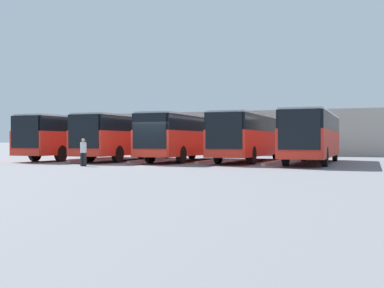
% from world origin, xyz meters
% --- Properties ---
extents(ground_plane, '(600.00, 600.00, 0.00)m').
position_xyz_m(ground_plane, '(0.00, 0.00, 0.00)').
color(ground_plane, slate).
extents(bus_0, '(2.58, 12.23, 3.15)m').
position_xyz_m(bus_0, '(-8.64, -5.59, 1.76)').
color(bus_0, red).
rests_on(bus_0, ground_plane).
extents(curb_divider_0, '(0.31, 5.51, 0.15)m').
position_xyz_m(curb_divider_0, '(-6.48, -3.78, 0.07)').
color(curb_divider_0, '#B2B2AD').
rests_on(curb_divider_0, ground_plane).
extents(bus_1, '(2.58, 12.23, 3.15)m').
position_xyz_m(bus_1, '(-4.32, -6.61, 1.76)').
color(bus_1, red).
rests_on(bus_1, ground_plane).
extents(curb_divider_1, '(0.31, 5.51, 0.15)m').
position_xyz_m(curb_divider_1, '(-2.16, -4.81, 0.07)').
color(curb_divider_1, '#B2B2AD').
rests_on(curb_divider_1, ground_plane).
extents(bus_2, '(2.58, 12.23, 3.15)m').
position_xyz_m(bus_2, '(-0.00, -5.99, 1.76)').
color(bus_2, red).
rests_on(bus_2, ground_plane).
extents(curb_divider_2, '(0.31, 5.51, 0.15)m').
position_xyz_m(curb_divider_2, '(2.16, -4.18, 0.07)').
color(curb_divider_2, '#B2B2AD').
rests_on(curb_divider_2, ground_plane).
extents(bus_3, '(2.58, 12.23, 3.15)m').
position_xyz_m(bus_3, '(4.32, -5.71, 1.76)').
color(bus_3, red).
rests_on(bus_3, ground_plane).
extents(curb_divider_3, '(0.31, 5.51, 0.15)m').
position_xyz_m(curb_divider_3, '(6.48, -3.90, 0.07)').
color(curb_divider_3, '#B2B2AD').
rests_on(curb_divider_3, ground_plane).
extents(bus_4, '(2.58, 12.23, 3.15)m').
position_xyz_m(bus_4, '(8.64, -5.57, 1.76)').
color(bus_4, red).
rests_on(bus_4, ground_plane).
extents(pedestrian, '(0.37, 0.37, 1.54)m').
position_xyz_m(pedestrian, '(2.82, 2.46, 0.83)').
color(pedestrian, black).
rests_on(pedestrian, ground_plane).
extents(station_building, '(30.73, 13.34, 4.36)m').
position_xyz_m(station_building, '(0.00, -25.79, 2.21)').
color(station_building, '#A8A399').
rests_on(station_building, ground_plane).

